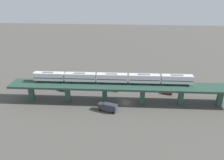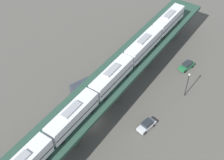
{
  "view_description": "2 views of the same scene",
  "coord_description": "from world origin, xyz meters",
  "px_view_note": "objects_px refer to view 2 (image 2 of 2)",
  "views": [
    {
      "loc": [
        77.63,
        0.75,
        42.91
      ],
      "look_at": [
        -1.27,
        -5.68,
        9.19
      ],
      "focal_mm": 35.0,
      "sensor_mm": 36.0,
      "label": 1
    },
    {
      "loc": [
        -28.38,
        31.86,
        53.73
      ],
      "look_at": [
        -1.27,
        -5.68,
        9.19
      ],
      "focal_mm": 50.0,
      "sensor_mm": 36.0,
      "label": 2
    }
  ],
  "objects_px": {
    "street_car_silver": "(147,125)",
    "delivery_truck": "(85,86)",
    "street_lamp": "(187,83)",
    "street_car_green": "(187,66)",
    "subway_train": "(112,76)"
  },
  "relations": [
    {
      "from": "street_car_silver",
      "to": "street_lamp",
      "type": "height_order",
      "value": "street_lamp"
    },
    {
      "from": "subway_train",
      "to": "street_car_green",
      "type": "relative_size",
      "value": 13.31
    },
    {
      "from": "subway_train",
      "to": "street_car_silver",
      "type": "bearing_deg",
      "value": -179.74
    },
    {
      "from": "street_car_green",
      "to": "street_car_silver",
      "type": "bearing_deg",
      "value": 94.17
    },
    {
      "from": "street_lamp",
      "to": "delivery_truck",
      "type": "bearing_deg",
      "value": 32.57
    },
    {
      "from": "street_car_green",
      "to": "delivery_truck",
      "type": "distance_m",
      "value": 26.85
    },
    {
      "from": "street_car_green",
      "to": "delivery_truck",
      "type": "relative_size",
      "value": 0.62
    },
    {
      "from": "subway_train",
      "to": "street_car_silver",
      "type": "relative_size",
      "value": 13.44
    },
    {
      "from": "delivery_truck",
      "to": "street_lamp",
      "type": "xyz_separation_m",
      "value": [
        -19.87,
        -12.69,
        2.35
      ]
    },
    {
      "from": "street_lamp",
      "to": "street_car_green",
      "type": "bearing_deg",
      "value": -65.97
    },
    {
      "from": "street_car_silver",
      "to": "street_lamp",
      "type": "xyz_separation_m",
      "value": [
        -2.35,
        -13.48,
        3.17
      ]
    },
    {
      "from": "street_car_silver",
      "to": "street_lamp",
      "type": "bearing_deg",
      "value": -99.9
    },
    {
      "from": "subway_train",
      "to": "delivery_truck",
      "type": "height_order",
      "value": "subway_train"
    },
    {
      "from": "street_car_silver",
      "to": "delivery_truck",
      "type": "bearing_deg",
      "value": -2.58
    },
    {
      "from": "street_car_green",
      "to": "street_lamp",
      "type": "xyz_separation_m",
      "value": [
        -3.99,
        8.95,
        3.17
      ]
    }
  ]
}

